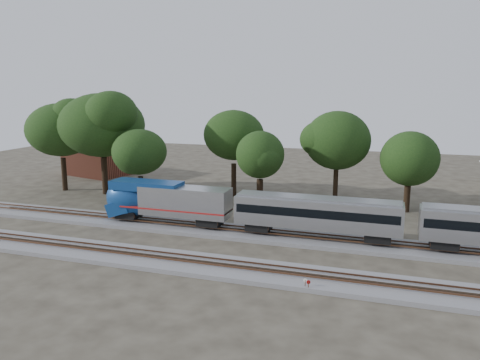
# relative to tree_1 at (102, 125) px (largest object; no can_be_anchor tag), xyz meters

# --- Properties ---
(ground) EXTENTS (160.00, 160.00, 0.00)m
(ground) POSITION_rel_tree_1_xyz_m (27.42, -18.57, -10.24)
(ground) COLOR #383328
(ground) RESTS_ON ground
(track_far) EXTENTS (160.00, 5.00, 0.73)m
(track_far) POSITION_rel_tree_1_xyz_m (27.42, -12.57, -10.03)
(track_far) COLOR slate
(track_far) RESTS_ON ground
(track_near) EXTENTS (160.00, 5.00, 0.73)m
(track_near) POSITION_rel_tree_1_xyz_m (27.42, -22.57, -10.03)
(track_near) COLOR slate
(track_near) RESTS_ON ground
(switch_stand_red) EXTENTS (0.31, 0.11, 0.99)m
(switch_stand_red) POSITION_rel_tree_1_xyz_m (34.77, -24.84, -9.61)
(switch_stand_red) COLOR #512D19
(switch_stand_red) RESTS_ON ground
(switch_stand_white) EXTENTS (0.32, 0.08, 1.01)m
(switch_stand_white) POSITION_rel_tree_1_xyz_m (34.48, -24.63, -9.60)
(switch_stand_white) COLOR #512D19
(switch_stand_white) RESTS_ON ground
(switch_lever) EXTENTS (0.54, 0.38, 0.30)m
(switch_lever) POSITION_rel_tree_1_xyz_m (35.61, -24.11, -10.09)
(switch_lever) COLOR #512D19
(switch_lever) RESTS_ON ground
(brick_building) EXTENTS (12.75, 10.44, 5.34)m
(brick_building) POSITION_rel_tree_1_xyz_m (-10.46, 13.38, -7.55)
(brick_building) COLOR brown
(brick_building) RESTS_ON ground
(tree_0) EXTENTS (9.50, 9.50, 13.39)m
(tree_0) POSITION_rel_tree_1_xyz_m (-7.45, 0.29, -0.90)
(tree_0) COLOR black
(tree_0) RESTS_ON ground
(tree_1) EXTENTS (10.42, 10.42, 14.69)m
(tree_1) POSITION_rel_tree_1_xyz_m (0.00, 0.00, 0.00)
(tree_1) COLOR black
(tree_1) RESTS_ON ground
(tree_2) EXTENTS (7.32, 7.32, 10.32)m
(tree_2) POSITION_rel_tree_1_xyz_m (8.40, -4.12, -3.06)
(tree_2) COLOR black
(tree_2) RESTS_ON ground
(tree_3) EXTENTS (9.07, 9.07, 12.79)m
(tree_3) POSITION_rel_tree_1_xyz_m (18.77, 4.46, -1.32)
(tree_3) COLOR black
(tree_3) RESTS_ON ground
(tree_4) EXTENTS (7.21, 7.21, 10.16)m
(tree_4) POSITION_rel_tree_1_xyz_m (24.19, -0.88, -3.17)
(tree_4) COLOR black
(tree_4) RESTS_ON ground
(tree_5) EXTENTS (8.82, 8.82, 12.44)m
(tree_5) POSITION_rel_tree_1_xyz_m (33.39, 4.49, -1.57)
(tree_5) COLOR black
(tree_5) RESTS_ON ground
(tree_6) EXTENTS (6.99, 6.99, 9.86)m
(tree_6) POSITION_rel_tree_1_xyz_m (42.59, 2.91, -3.38)
(tree_6) COLOR black
(tree_6) RESTS_ON ground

